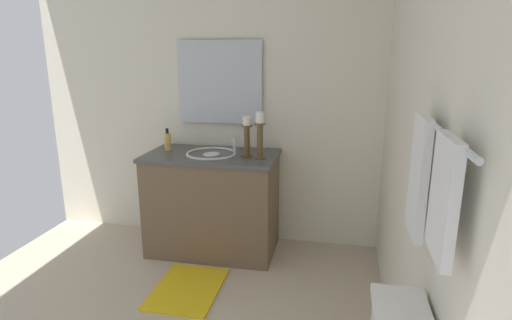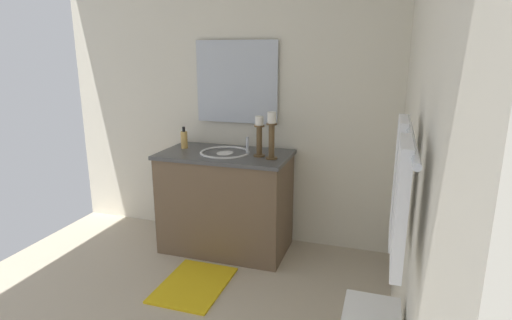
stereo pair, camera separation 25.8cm
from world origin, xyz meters
name	(u,v)px [view 1 (the left image)]	position (x,y,z in m)	size (l,w,h in m)	color
wall_back	(424,138)	(0.00, 1.47, 1.23)	(2.86, 0.04, 2.45)	silver
wall_left	(207,98)	(-1.43, 0.00, 1.23)	(0.04, 2.95, 2.45)	silver
vanity_cabinet	(213,203)	(-1.11, 0.13, 0.41)	(0.58, 1.04, 0.82)	brown
sink_basin	(212,159)	(-1.11, 0.13, 0.78)	(0.40, 0.40, 0.24)	white
mirror	(220,82)	(-1.39, 0.13, 1.36)	(0.02, 0.70, 0.67)	silver
candle_holder_tall	(260,134)	(-1.04, 0.53, 1.01)	(0.09, 0.09, 0.35)	brown
candle_holder_short	(247,135)	(-1.09, 0.42, 0.98)	(0.09, 0.09, 0.31)	brown
soap_bottle	(168,141)	(-1.16, -0.26, 0.89)	(0.06, 0.06, 0.18)	#E5B259
towel_bar	(442,131)	(0.57, 1.41, 1.36)	(0.02, 0.02, 0.75)	silver
towel_near_vanity	(419,177)	(0.38, 1.40, 1.16)	(0.22, 0.03, 0.45)	white
towel_center	(444,199)	(0.76, 1.40, 1.21)	(0.21, 0.03, 0.35)	white
bath_mat	(187,289)	(-0.48, 0.13, 0.01)	(0.60, 0.44, 0.02)	yellow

